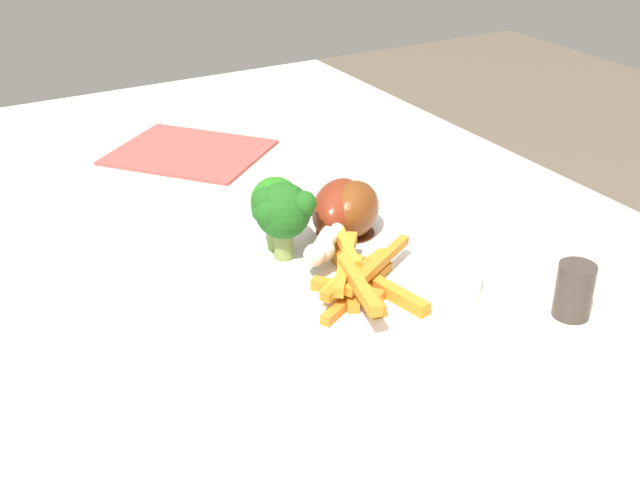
% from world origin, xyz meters
% --- Properties ---
extents(dining_table, '(1.14, 0.67, 0.76)m').
position_xyz_m(dining_table, '(0.00, 0.00, 0.63)').
color(dining_table, silver).
rests_on(dining_table, ground_plane).
extents(dinner_plate, '(0.27, 0.27, 0.01)m').
position_xyz_m(dinner_plate, '(-0.04, 0.00, 0.76)').
color(dinner_plate, white).
rests_on(dinner_plate, dining_table).
extents(broccoli_floret_front, '(0.05, 0.05, 0.07)m').
position_xyz_m(broccoli_floret_front, '(-0.01, 0.03, 0.81)').
color(broccoli_floret_front, '#85A649').
rests_on(broccoli_floret_front, dinner_plate).
extents(broccoli_floret_middle, '(0.05, 0.06, 0.07)m').
position_xyz_m(broccoli_floret_middle, '(-0.02, 0.03, 0.82)').
color(broccoli_floret_middle, '#88A14F').
rests_on(broccoli_floret_middle, dinner_plate).
extents(carrot_fries_pile, '(0.15, 0.12, 0.03)m').
position_xyz_m(carrot_fries_pile, '(-0.10, 0.00, 0.78)').
color(carrot_fries_pile, orange).
rests_on(carrot_fries_pile, dinner_plate).
extents(chicken_drumstick_near, '(0.10, 0.11, 0.05)m').
position_xyz_m(chicken_drumstick_near, '(-0.01, -0.04, 0.79)').
color(chicken_drumstick_near, '#56230C').
rests_on(chicken_drumstick_near, dinner_plate).
extents(chicken_drumstick_far, '(0.12, 0.12, 0.05)m').
position_xyz_m(chicken_drumstick_far, '(-0.00, -0.03, 0.79)').
color(chicken_drumstick_far, '#5D1A0D').
rests_on(chicken_drumstick_far, dinner_plate).
extents(napkin, '(0.22, 0.22, 0.00)m').
position_xyz_m(napkin, '(0.28, 0.00, 0.76)').
color(napkin, '#B74C47').
rests_on(napkin, dining_table).
extents(pepper_shaker, '(0.03, 0.03, 0.05)m').
position_xyz_m(pepper_shaker, '(-0.20, -0.14, 0.78)').
color(pepper_shaker, '#423833').
rests_on(pepper_shaker, dining_table).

